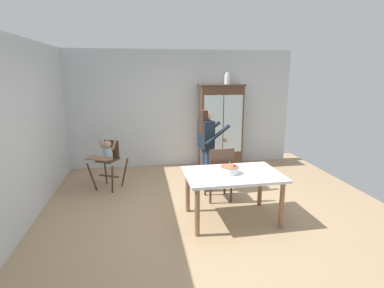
# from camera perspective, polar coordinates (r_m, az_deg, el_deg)

# --- Properties ---
(ground_plane) EXTENTS (6.24, 6.24, 0.00)m
(ground_plane) POSITION_cam_1_polar(r_m,az_deg,el_deg) (5.09, 2.09, -12.27)
(ground_plane) COLOR tan
(wall_back) EXTENTS (5.32, 0.06, 2.70)m
(wall_back) POSITION_cam_1_polar(r_m,az_deg,el_deg) (7.23, -2.03, 6.61)
(wall_back) COLOR silver
(wall_back) RESTS_ON ground_plane
(wall_left) EXTENTS (0.06, 5.32, 2.70)m
(wall_left) POSITION_cam_1_polar(r_m,az_deg,el_deg) (4.87, -29.69, 1.54)
(wall_left) COLOR silver
(wall_left) RESTS_ON ground_plane
(china_cabinet) EXTENTS (1.04, 0.48, 1.93)m
(china_cabinet) POSITION_cam_1_polar(r_m,az_deg,el_deg) (7.20, 5.41, 3.47)
(china_cabinet) COLOR #4C3323
(china_cabinet) RESTS_ON ground_plane
(ceramic_vase) EXTENTS (0.13, 0.13, 0.27)m
(ceramic_vase) POSITION_cam_1_polar(r_m,az_deg,el_deg) (7.14, 6.64, 12.04)
(ceramic_vase) COLOR white
(ceramic_vase) RESTS_ON china_cabinet
(high_chair_with_toddler) EXTENTS (0.77, 0.84, 0.95)m
(high_chair_with_toddler) POSITION_cam_1_polar(r_m,az_deg,el_deg) (5.97, -15.54, -2.15)
(high_chair_with_toddler) COLOR #4C3323
(high_chair_with_toddler) RESTS_ON ground_plane
(adult_person) EXTENTS (0.57, 0.56, 1.53)m
(adult_person) POSITION_cam_1_polar(r_m,az_deg,el_deg) (5.63, 2.70, 0.72)
(adult_person) COLOR #33425B
(adult_person) RESTS_ON ground_plane
(dining_table) EXTENTS (1.43, 0.97, 0.74)m
(dining_table) POSITION_cam_1_polar(r_m,az_deg,el_deg) (4.59, 7.62, -6.57)
(dining_table) COLOR silver
(dining_table) RESTS_ON ground_plane
(birthday_cake) EXTENTS (0.28, 0.28, 0.19)m
(birthday_cake) POSITION_cam_1_polar(r_m,az_deg,el_deg) (4.53, 7.03, -4.81)
(birthday_cake) COLOR white
(birthday_cake) RESTS_ON dining_table
(dining_chair_far_side) EXTENTS (0.45, 0.45, 0.96)m
(dining_chair_far_side) POSITION_cam_1_polar(r_m,az_deg,el_deg) (5.25, 5.26, -4.96)
(dining_chair_far_side) COLOR #4C3323
(dining_chair_far_side) RESTS_ON ground_plane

